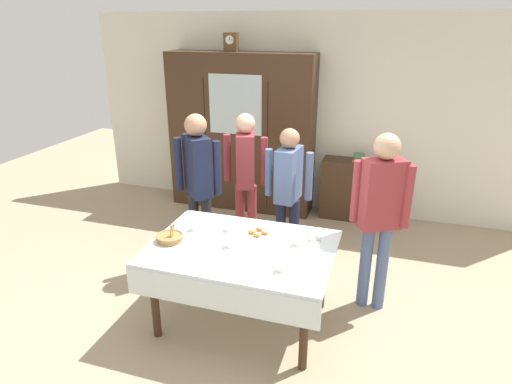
% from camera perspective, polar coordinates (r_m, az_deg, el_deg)
% --- Properties ---
extents(ground_plane, '(12.00, 12.00, 0.00)m').
position_cam_1_polar(ground_plane, '(4.35, -0.82, -14.85)').
color(ground_plane, tan).
rests_on(ground_plane, ground).
extents(back_wall, '(6.40, 0.10, 2.70)m').
position_cam_1_polar(back_wall, '(6.20, 6.95, 9.91)').
color(back_wall, silver).
rests_on(back_wall, ground).
extents(dining_table, '(1.57, 1.12, 0.77)m').
position_cam_1_polar(dining_table, '(3.80, -2.00, -8.67)').
color(dining_table, '#3D2819').
rests_on(dining_table, ground).
extents(wall_cabinet, '(2.05, 0.46, 2.20)m').
position_cam_1_polar(wall_cabinet, '(6.20, -1.94, 7.68)').
color(wall_cabinet, '#3D2819').
rests_on(wall_cabinet, ground).
extents(mantel_clock, '(0.18, 0.11, 0.24)m').
position_cam_1_polar(mantel_clock, '(6.07, -3.29, 18.99)').
color(mantel_clock, brown).
rests_on(mantel_clock, wall_cabinet).
extents(bookshelf_low, '(0.95, 0.35, 0.83)m').
position_cam_1_polar(bookshelf_low, '(6.13, 12.98, 0.25)').
color(bookshelf_low, '#3D2819').
rests_on(bookshelf_low, ground).
extents(book_stack, '(0.17, 0.20, 0.10)m').
position_cam_1_polar(book_stack, '(5.99, 13.34, 4.35)').
color(book_stack, '#B29333').
rests_on(book_stack, bookshelf_low).
extents(tea_cup_center, '(0.13, 0.13, 0.06)m').
position_cam_1_polar(tea_cup_center, '(4.07, -8.07, -4.67)').
color(tea_cup_center, white).
rests_on(tea_cup_center, dining_table).
extents(tea_cup_near_right, '(0.13, 0.13, 0.06)m').
position_cam_1_polar(tea_cup_near_right, '(3.75, -3.42, -6.88)').
color(tea_cup_near_right, white).
rests_on(tea_cup_near_right, dining_table).
extents(tea_cup_near_left, '(0.13, 0.13, 0.06)m').
position_cam_1_polar(tea_cup_near_left, '(3.41, 3.32, -9.98)').
color(tea_cup_near_left, white).
rests_on(tea_cup_near_left, dining_table).
extents(tea_cup_back_edge, '(0.13, 0.13, 0.06)m').
position_cam_1_polar(tea_cup_back_edge, '(4.02, -3.47, -4.78)').
color(tea_cup_back_edge, white).
rests_on(tea_cup_back_edge, dining_table).
extents(tea_cup_far_left, '(0.13, 0.13, 0.06)m').
position_cam_1_polar(tea_cup_far_left, '(3.88, 7.57, -5.94)').
color(tea_cup_far_left, silver).
rests_on(tea_cup_far_left, dining_table).
extents(tea_cup_mid_right, '(0.13, 0.13, 0.06)m').
position_cam_1_polar(tea_cup_mid_right, '(3.78, 5.51, -6.67)').
color(tea_cup_mid_right, white).
rests_on(tea_cup_mid_right, dining_table).
extents(bread_basket, '(0.24, 0.24, 0.16)m').
position_cam_1_polar(bread_basket, '(3.92, -11.21, -5.83)').
color(bread_basket, '#9E7542').
rests_on(bread_basket, dining_table).
extents(pastry_plate, '(0.28, 0.28, 0.05)m').
position_cam_1_polar(pastry_plate, '(3.95, 0.31, -5.43)').
color(pastry_plate, white).
rests_on(pastry_plate, dining_table).
extents(spoon_mid_left, '(0.12, 0.02, 0.01)m').
position_cam_1_polar(spoon_mid_left, '(3.43, 7.05, -10.42)').
color(spoon_mid_left, silver).
rests_on(spoon_mid_left, dining_table).
extents(spoon_near_left, '(0.12, 0.02, 0.01)m').
position_cam_1_polar(spoon_near_left, '(4.04, 3.92, -5.04)').
color(spoon_near_left, silver).
rests_on(spoon_near_left, dining_table).
extents(spoon_mid_right, '(0.12, 0.02, 0.01)m').
position_cam_1_polar(spoon_mid_right, '(3.52, 0.49, -9.25)').
color(spoon_mid_right, silver).
rests_on(spoon_mid_right, dining_table).
extents(person_behind_table_right, '(0.52, 0.35, 1.71)m').
position_cam_1_polar(person_behind_table_right, '(4.02, 15.94, -1.80)').
color(person_behind_table_right, slate).
rests_on(person_behind_table_right, ground).
extents(person_by_cabinet, '(0.52, 0.40, 1.72)m').
position_cam_1_polar(person_by_cabinet, '(4.63, -7.57, 2.01)').
color(person_by_cabinet, '#232328').
rests_on(person_by_cabinet, ground).
extents(person_near_right_end, '(0.52, 0.38, 1.56)m').
position_cam_1_polar(person_near_right_end, '(4.68, 4.25, 0.94)').
color(person_near_right_end, '#191E38').
rests_on(person_near_right_end, ground).
extents(person_beside_shelf, '(0.52, 0.40, 1.64)m').
position_cam_1_polar(person_beside_shelf, '(4.97, -1.37, 2.96)').
color(person_beside_shelf, '#933338').
rests_on(person_beside_shelf, ground).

